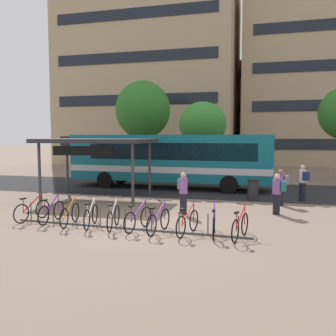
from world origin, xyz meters
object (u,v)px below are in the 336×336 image
Objects in this scene: city_bus at (169,159)px; parked_bicycle_red_0 at (32,210)px; trash_bin at (253,190)px; parked_bicycle_purple_5 at (138,219)px; commuter_grey_pack_0 at (281,185)px; commuter_navy_pack_2 at (303,180)px; parked_bicycle_silver_4 at (113,217)px; street_tree_0 at (203,124)px; parked_bicycle_purple_8 at (214,224)px; parked_bicycle_purple_6 at (159,221)px; commuter_teal_pack_1 at (278,191)px; parked_bicycle_red_7 at (188,223)px; commuter_grey_pack_3 at (183,190)px; parked_bicycle_red_9 at (240,226)px; parked_bicycle_orange_2 at (70,214)px; street_tree_2 at (143,110)px; parked_bicycle_white_3 at (91,216)px; transit_shelter at (96,143)px; parked_bicycle_purple_1 at (51,212)px.

city_bus is 10.22m from parked_bicycle_red_0.
parked_bicycle_purple_5 is at bearing -116.78° from trash_bin.
commuter_navy_pack_2 is at bearing -123.91° from commuter_grey_pack_0.
trash_bin is (4.35, 6.90, 0.13)m from parked_bicycle_silver_4.
city_bus is 6.60m from street_tree_0.
street_tree_0 reaches higher than parked_bicycle_purple_8.
commuter_teal_pack_1 reaches higher than parked_bicycle_purple_6.
parked_bicycle_purple_5 is at bearing 97.68° from parked_bicycle_red_7.
commuter_grey_pack_3 is at bearing 39.38° from commuter_grey_pack_0.
city_bus is at bearing 21.78° from parked_bicycle_purple_6.
parked_bicycle_red_9 is 1.01× the size of commuter_grey_pack_3.
commuter_navy_pack_2 is at bearing 10.39° from trash_bin.
parked_bicycle_red_9 is 1.65× the size of trash_bin.
parked_bicycle_purple_5 is 5.95m from commuter_teal_pack_1.
commuter_teal_pack_1 reaches higher than parked_bicycle_orange_2.
street_tree_0 is (-5.36, 10.34, 3.08)m from commuter_grey_pack_0.
street_tree_2 reaches higher than commuter_navy_pack_2.
parked_bicycle_white_3 is (2.54, -0.31, 0.00)m from parked_bicycle_red_0.
parked_bicycle_red_0 is at bearing 95.35° from commuter_navy_pack_2.
parked_bicycle_white_3 is at bearing 99.85° from parked_bicycle_red_9.
commuter_grey_pack_3 is at bearing -52.51° from parked_bicycle_white_3.
street_tree_0 is at bearing 4.42° from parked_bicycle_purple_8.
parked_bicycle_orange_2 is 4.25m from parked_bicycle_red_7.
parked_bicycle_red_7 is at bearing 110.16° from city_bus.
trash_bin reaches higher than parked_bicycle_red_7.
parked_bicycle_white_3 is 19.58m from street_tree_2.
transit_shelter reaches higher than parked_bicycle_purple_8.
parked_bicycle_purple_6 is 1.01× the size of parked_bicycle_red_9.
street_tree_2 is at bearing 34.52° from parked_bicycle_red_7.
parked_bicycle_purple_8 is at bearing -101.61° from parked_bicycle_white_3.
commuter_navy_pack_2 reaches higher than parked_bicycle_purple_6.
street_tree_0 is (1.10, 16.21, 3.64)m from parked_bicycle_white_3.
parked_bicycle_purple_5 is 1.64× the size of trash_bin.
parked_bicycle_silver_4 is 0.98× the size of commuter_navy_pack_2.
parked_bicycle_red_9 is (6.77, -0.46, 0.00)m from parked_bicycle_purple_1.
transit_shelter reaches higher than trash_bin.
parked_bicycle_purple_1 is 2.56m from parked_bicycle_silver_4.
commuter_teal_pack_1 is at bearing -64.32° from parked_bicycle_silver_4.
city_bus is 10.18m from parked_bicycle_white_3.
parked_bicycle_red_9 is 9.88m from transit_shelter.
parked_bicycle_purple_5 is 7.57m from commuter_grey_pack_0.
commuter_grey_pack_3 is (2.59, 2.92, 0.58)m from parked_bicycle_white_3.
parked_bicycle_purple_5 is at bearing -71.78° from street_tree_2.
commuter_navy_pack_2 is 0.22× the size of street_tree_2.
street_tree_2 is (-2.66, 18.19, 4.92)m from parked_bicycle_purple_1.
parked_bicycle_white_3 is 0.30× the size of street_tree_0.
parked_bicycle_red_9 is 21.47m from street_tree_2.
parked_bicycle_purple_1 is 1.01× the size of parked_bicycle_orange_2.
commuter_navy_pack_2 is 16.83m from street_tree_2.
parked_bicycle_white_3 is 1.00× the size of parked_bicycle_red_7.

